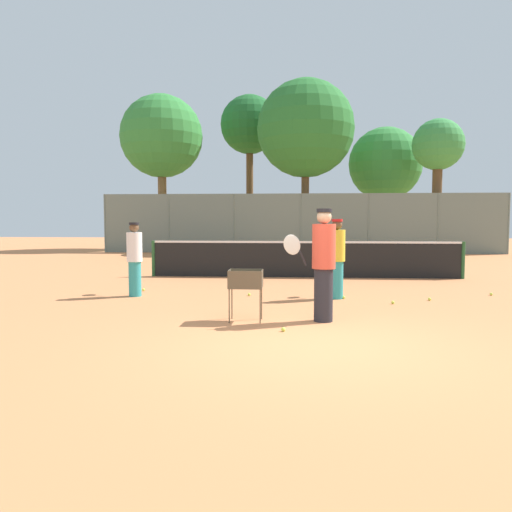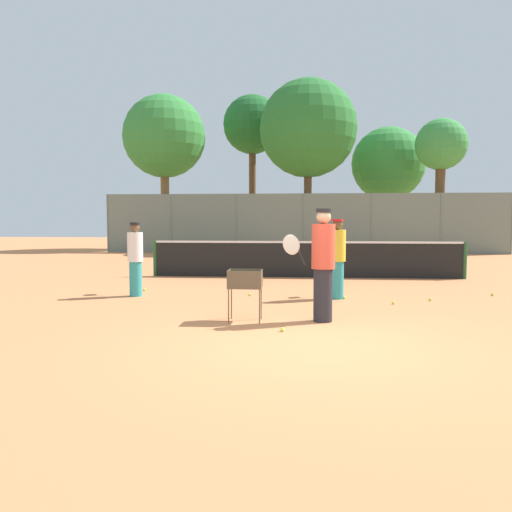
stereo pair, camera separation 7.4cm
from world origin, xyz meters
name	(u,v)px [view 2 (the right image)]	position (x,y,z in m)	size (l,w,h in m)	color
ground_plane	(314,345)	(0.00, 0.00, 0.00)	(80.00, 80.00, 0.00)	#D37F4C
tennis_net	(306,259)	(0.00, 7.92, 0.56)	(9.15, 0.10, 1.07)	#26592D
back_fence	(303,223)	(0.00, 18.57, 1.51)	(20.36, 0.08, 3.01)	slate
tree_0	(441,148)	(7.12, 20.19, 5.41)	(2.65, 2.65, 6.92)	brown
tree_1	(164,137)	(-7.95, 21.78, 6.43)	(4.72, 4.72, 8.83)	brown
tree_2	(388,164)	(5.04, 23.63, 4.98)	(4.31, 4.31, 7.15)	brown
tree_3	(308,129)	(0.26, 20.32, 6.51)	(5.18, 5.18, 9.13)	brown
tree_4	(252,126)	(-3.08, 24.13, 7.40)	(3.57, 3.57, 9.29)	brown
player_white_outfit	(135,258)	(-3.82, 4.02, 0.85)	(0.34, 0.88, 1.64)	teal
player_red_cap	(337,257)	(0.61, 4.03, 0.89)	(0.35, 0.90, 1.71)	teal
player_yellow_shirt	(323,263)	(0.18, 1.58, 0.97)	(0.91, 0.47, 1.88)	#26262D
ball_cart	(246,283)	(-1.09, 1.51, 0.63)	(0.56, 0.41, 0.86)	brown
tennis_ball_0	(144,289)	(-3.88, 4.82, 0.03)	(0.07, 0.07, 0.07)	#D1E54C
tennis_ball_1	(344,297)	(0.76, 3.99, 0.03)	(0.07, 0.07, 0.07)	#D1E54C
tennis_ball_2	(493,294)	(4.10, 4.73, 0.03)	(0.07, 0.07, 0.07)	#D1E54C
tennis_ball_3	(282,329)	(-0.46, 0.76, 0.03)	(0.07, 0.07, 0.07)	#D1E54C
tennis_ball_4	(393,303)	(1.68, 3.40, 0.03)	(0.07, 0.07, 0.07)	#D1E54C
tennis_ball_5	(250,294)	(-1.30, 4.24, 0.03)	(0.07, 0.07, 0.07)	#D1E54C
tennis_ball_6	(430,299)	(2.53, 3.89, 0.03)	(0.07, 0.07, 0.07)	#D1E54C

